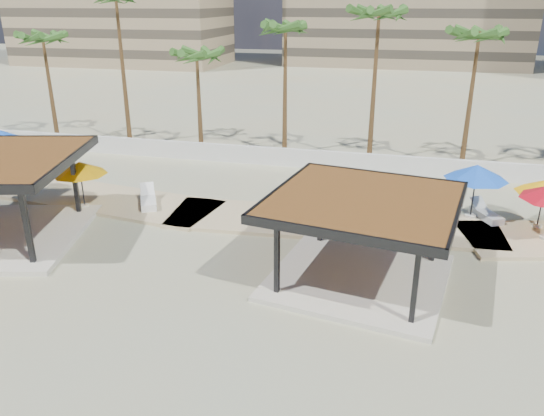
% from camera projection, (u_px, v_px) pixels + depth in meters
% --- Properties ---
extents(ground, '(200.00, 200.00, 0.00)m').
position_uv_depth(ground, '(251.00, 290.00, 20.09)').
color(ground, tan).
rests_on(ground, ground).
extents(promenade, '(44.45, 7.97, 0.24)m').
position_uv_depth(promenade, '(332.00, 218.00, 26.54)').
color(promenade, '#C6B284').
rests_on(promenade, ground).
extents(boundary_wall, '(56.00, 0.30, 1.20)m').
position_uv_depth(boundary_wall, '(320.00, 160.00, 34.31)').
color(boundary_wall, silver).
rests_on(boundary_wall, ground).
extents(pavilion_central, '(7.83, 7.83, 3.45)m').
position_uv_depth(pavilion_central, '(362.00, 231.00, 20.12)').
color(pavilion_central, beige).
rests_on(pavilion_central, ground).
extents(umbrella_b, '(3.62, 3.62, 2.44)m').
position_uv_depth(umbrella_b, '(80.00, 168.00, 26.91)').
color(umbrella_b, beige).
rests_on(umbrella_b, promenade).
extents(umbrella_d, '(3.49, 3.49, 2.70)m').
position_uv_depth(umbrella_d, '(477.00, 172.00, 25.52)').
color(umbrella_d, beige).
rests_on(umbrella_d, promenade).
extents(umbrella_f, '(3.37, 3.37, 2.31)m').
position_uv_depth(umbrella_f, '(18.00, 160.00, 28.76)').
color(umbrella_f, beige).
rests_on(umbrella_f, promenade).
extents(lounger_a, '(1.75, 2.40, 0.88)m').
position_uv_depth(lounger_a, '(148.00, 201.00, 27.88)').
color(lounger_a, white).
rests_on(lounger_a, promenade).
extents(lounger_b, '(0.98, 1.97, 0.71)m').
position_uv_depth(lounger_b, '(401.00, 207.00, 27.10)').
color(lounger_b, white).
rests_on(lounger_b, promenade).
extents(lounger_c, '(1.55, 2.17, 0.79)m').
position_uv_depth(lounger_c, '(486.00, 214.00, 26.17)').
color(lounger_c, white).
rests_on(lounger_c, promenade).
extents(palm_a, '(3.00, 3.00, 8.49)m').
position_uv_depth(palm_a, '(43.00, 42.00, 38.63)').
color(palm_a, brown).
rests_on(palm_a, ground).
extents(palm_b, '(3.00, 3.00, 11.22)m').
position_uv_depth(palm_b, '(116.00, 5.00, 36.70)').
color(palm_b, brown).
rests_on(palm_b, ground).
extents(palm_c, '(3.00, 3.00, 7.57)m').
position_uv_depth(palm_c, '(197.00, 59.00, 36.07)').
color(palm_c, brown).
rests_on(palm_c, ground).
extents(palm_d, '(3.00, 3.00, 9.37)m').
position_uv_depth(palm_d, '(286.00, 33.00, 34.81)').
color(palm_d, brown).
rests_on(palm_d, ground).
extents(palm_e, '(3.00, 3.00, 10.30)m').
position_uv_depth(palm_e, '(379.00, 20.00, 32.69)').
color(palm_e, brown).
rests_on(palm_e, ground).
extents(palm_f, '(3.00, 3.00, 9.13)m').
position_uv_depth(palm_f, '(478.00, 40.00, 31.92)').
color(palm_f, brown).
rests_on(palm_f, ground).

